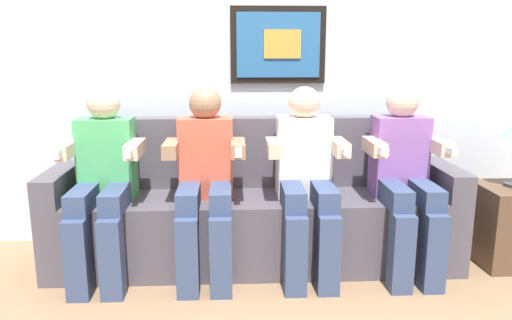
{
  "coord_description": "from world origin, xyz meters",
  "views": [
    {
      "loc": [
        -0.13,
        -2.65,
        1.33
      ],
      "look_at": [
        0.0,
        0.15,
        0.7
      ],
      "focal_mm": 35.01,
      "sensor_mm": 36.0,
      "label": 1
    }
  ],
  "objects_px": {
    "person_left_center": "(206,176)",
    "person_leftmost": "(103,177)",
    "person_rightmost": "(405,174)",
    "side_table_right": "(510,225)",
    "person_right_center": "(306,175)",
    "couch": "(255,214)"
  },
  "relations": [
    {
      "from": "couch",
      "to": "person_rightmost",
      "type": "xyz_separation_m",
      "value": [
        0.88,
        -0.17,
        0.29
      ]
    },
    {
      "from": "person_leftmost",
      "to": "person_right_center",
      "type": "xyz_separation_m",
      "value": [
        1.17,
        0.0,
        -0.0
      ]
    },
    {
      "from": "person_rightmost",
      "to": "side_table_right",
      "type": "xyz_separation_m",
      "value": [
        0.72,
        0.06,
        -0.36
      ]
    },
    {
      "from": "couch",
      "to": "person_left_center",
      "type": "distance_m",
      "value": 0.45
    },
    {
      "from": "couch",
      "to": "side_table_right",
      "type": "xyz_separation_m",
      "value": [
        1.6,
        -0.11,
        -0.06
      ]
    },
    {
      "from": "person_rightmost",
      "to": "person_right_center",
      "type": "bearing_deg",
      "value": 179.95
    },
    {
      "from": "side_table_right",
      "to": "person_rightmost",
      "type": "bearing_deg",
      "value": -175.1
    },
    {
      "from": "person_right_center",
      "to": "person_rightmost",
      "type": "height_order",
      "value": "same"
    },
    {
      "from": "person_leftmost",
      "to": "person_left_center",
      "type": "bearing_deg",
      "value": 0.05
    },
    {
      "from": "person_right_center",
      "to": "person_rightmost",
      "type": "bearing_deg",
      "value": -0.05
    },
    {
      "from": "person_left_center",
      "to": "person_leftmost",
      "type": "bearing_deg",
      "value": -179.95
    },
    {
      "from": "person_leftmost",
      "to": "person_rightmost",
      "type": "bearing_deg",
      "value": 0.0
    },
    {
      "from": "couch",
      "to": "person_leftmost",
      "type": "distance_m",
      "value": 0.94
    },
    {
      "from": "couch",
      "to": "side_table_right",
      "type": "bearing_deg",
      "value": -3.85
    },
    {
      "from": "person_left_center",
      "to": "side_table_right",
      "type": "xyz_separation_m",
      "value": [
        1.89,
        0.06,
        -0.36
      ]
    },
    {
      "from": "person_leftmost",
      "to": "person_right_center",
      "type": "relative_size",
      "value": 1.0
    },
    {
      "from": "person_leftmost",
      "to": "side_table_right",
      "type": "relative_size",
      "value": 2.22
    },
    {
      "from": "person_left_center",
      "to": "side_table_right",
      "type": "height_order",
      "value": "person_left_center"
    },
    {
      "from": "person_leftmost",
      "to": "person_left_center",
      "type": "distance_m",
      "value": 0.59
    },
    {
      "from": "person_left_center",
      "to": "person_rightmost",
      "type": "xyz_separation_m",
      "value": [
        1.17,
        -0.0,
        0.0
      ]
    },
    {
      "from": "person_left_center",
      "to": "person_rightmost",
      "type": "distance_m",
      "value": 1.17
    },
    {
      "from": "couch",
      "to": "person_rightmost",
      "type": "height_order",
      "value": "person_rightmost"
    }
  ]
}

